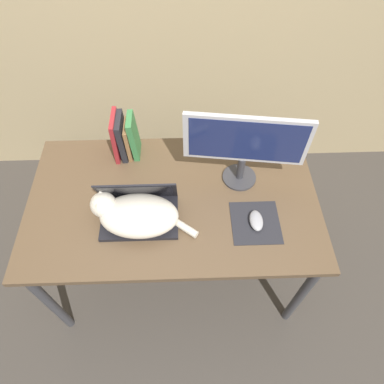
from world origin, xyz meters
The scene contains 8 objects.
ground_plane centered at (0.00, 0.00, 0.00)m, with size 12.00×12.00×0.00m, color #3D3833.
desk centered at (0.00, 0.39, 0.66)m, with size 1.34×0.78×0.74m.
laptop centered at (-0.15, 0.30, 0.78)m, with size 0.34×0.22×0.22m.
cat centered at (-0.16, 0.26, 0.81)m, with size 0.46×0.23×0.15m.
external_monitor centered at (0.32, 0.50, 0.97)m, with size 0.53×0.16×0.38m.
mousepad centered at (0.36, 0.25, 0.74)m, with size 0.21×0.22×0.00m.
computer_mouse centered at (0.36, 0.25, 0.75)m, with size 0.06×0.10×0.03m.
book_row centered at (-0.23, 0.68, 0.85)m, with size 0.12×0.16×0.24m.
Camera 1 is at (0.06, -0.52, 2.03)m, focal length 32.00 mm.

